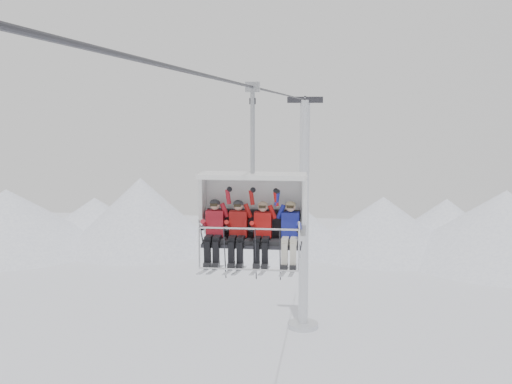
# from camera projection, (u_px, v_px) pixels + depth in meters

# --- Properties ---
(ridgeline) EXTENTS (72.00, 21.00, 7.00)m
(ridgeline) POSITION_uv_depth(u_px,v_px,m) (298.00, 221.00, 57.29)
(ridgeline) COLOR white
(ridgeline) RESTS_ON ground
(lift_tower_right) EXTENTS (2.00, 1.80, 13.48)m
(lift_tower_right) POSITION_uv_depth(u_px,v_px,m) (304.00, 231.00, 36.99)
(lift_tower_right) COLOR silver
(lift_tower_right) RESTS_ON ground
(haul_cable) EXTENTS (0.06, 50.00, 0.06)m
(haul_cable) POSITION_uv_depth(u_px,v_px,m) (256.00, 88.00, 14.37)
(haul_cable) COLOR #2D2D32
(haul_cable) RESTS_ON lift_tower_left
(chairlift_carrier) EXTENTS (2.33, 1.17, 3.98)m
(chairlift_carrier) POSITION_uv_depth(u_px,v_px,m) (253.00, 207.00, 14.25)
(chairlift_carrier) COLOR black
(chairlift_carrier) RESTS_ON haul_cable
(skier_far_left) EXTENTS (0.39, 1.69, 1.57)m
(skier_far_left) POSITION_uv_depth(u_px,v_px,m) (214.00, 230.00, 14.12)
(skier_far_left) COLOR #B11B28
(skier_far_left) RESTS_ON chairlift_carrier
(skier_center_left) EXTENTS (0.39, 1.69, 1.56)m
(skier_center_left) POSITION_uv_depth(u_px,v_px,m) (238.00, 230.00, 14.05)
(skier_center_left) COLOR #A61715
(skier_center_left) RESTS_ON chairlift_carrier
(skier_center_right) EXTENTS (0.38, 1.69, 1.53)m
(skier_center_right) POSITION_uv_depth(u_px,v_px,m) (262.00, 231.00, 13.98)
(skier_center_right) COLOR red
(skier_center_right) RESTS_ON chairlift_carrier
(skier_far_right) EXTENTS (0.39, 1.69, 1.55)m
(skier_far_right) POSITION_uv_depth(u_px,v_px,m) (290.00, 232.00, 13.91)
(skier_far_right) COLOR navy
(skier_far_right) RESTS_ON chairlift_carrier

